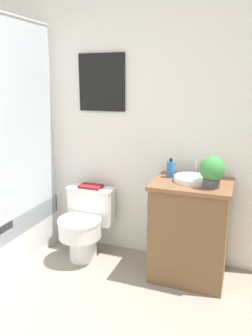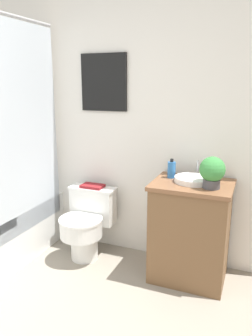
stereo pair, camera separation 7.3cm
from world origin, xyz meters
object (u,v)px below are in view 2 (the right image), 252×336
at_px(book_on_tank, 93,186).
at_px(potted_plant, 212,171).
at_px(sink, 193,179).
at_px(toilet, 87,222).
at_px(soap_bottle, 171,170).

bearing_deg(book_on_tank, potted_plant, -10.45).
bearing_deg(sink, book_on_tank, 173.96).
height_order(toilet, sink, sink).
bearing_deg(soap_bottle, toilet, -173.36).
xyz_separation_m(soap_bottle, potted_plant, (0.33, -0.15, 0.06)).
relative_size(soap_bottle, book_on_tank, 0.77).
bearing_deg(soap_bottle, sink, -16.04).
bearing_deg(potted_plant, sink, 145.92).
distance_m(toilet, sink, 1.03).
bearing_deg(potted_plant, book_on_tank, 169.55).
bearing_deg(soap_bottle, book_on_tank, 176.58).
relative_size(toilet, book_on_tank, 3.05).
relative_size(soap_bottle, potted_plant, 0.67).
distance_m(toilet, soap_bottle, 0.90).
xyz_separation_m(soap_bottle, book_on_tank, (-0.72, 0.04, -0.23)).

